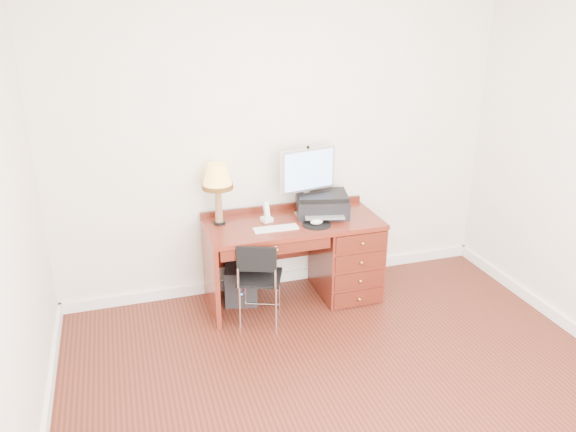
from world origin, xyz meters
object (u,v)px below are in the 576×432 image
object	(u,v)px
desk	(327,252)
leg_lamp	(217,180)
printer	(322,204)
chair	(261,274)
phone	(267,216)
monitor	(309,173)
equipment_box	(241,284)

from	to	relation	value
desk	leg_lamp	bearing A→B (deg)	171.53
printer	chair	size ratio (longest dim) A/B	0.69
printer	chair	bearing A→B (deg)	-135.99
desk	chair	bearing A→B (deg)	-156.24
phone	monitor	bearing A→B (deg)	-8.00
leg_lamp	chair	size ratio (longest dim) A/B	0.71
monitor	chair	distance (m)	0.97
monitor	phone	size ratio (longest dim) A/B	3.34
phone	equipment_box	size ratio (longest dim) A/B	0.54
monitor	printer	bearing A→B (deg)	-33.13
leg_lamp	equipment_box	size ratio (longest dim) A/B	1.60
monitor	equipment_box	world-z (taller)	monitor
printer	equipment_box	bearing A→B (deg)	-167.26
desk	equipment_box	world-z (taller)	desk
leg_lamp	equipment_box	distance (m)	0.99
printer	leg_lamp	bearing A→B (deg)	-169.79
desk	monitor	bearing A→B (deg)	137.97
printer	phone	distance (m)	0.51
leg_lamp	desk	bearing A→B (deg)	-8.47
leg_lamp	equipment_box	world-z (taller)	leg_lamp
printer	phone	size ratio (longest dim) A/B	2.89
leg_lamp	phone	distance (m)	0.52
desk	printer	xyz separation A→B (m)	(-0.03, 0.08, 0.43)
desk	chair	world-z (taller)	desk
printer	chair	xyz separation A→B (m)	(-0.66, -0.39, -0.40)
leg_lamp	chair	xyz separation A→B (m)	(0.24, -0.44, -0.69)
monitor	leg_lamp	xyz separation A→B (m)	(-0.79, 0.01, 0.01)
leg_lamp	chair	world-z (taller)	leg_lamp
desk	printer	bearing A→B (deg)	108.02
monitor	equipment_box	xyz separation A→B (m)	(-0.63, -0.03, -0.96)
equipment_box	leg_lamp	bearing A→B (deg)	178.48
monitor	printer	xyz separation A→B (m)	(0.12, -0.05, -0.28)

